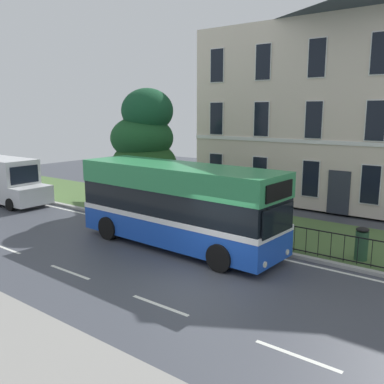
{
  "coord_description": "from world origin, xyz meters",
  "views": [
    {
      "loc": [
        7.29,
        -9.85,
        5.27
      ],
      "look_at": [
        -3.36,
        4.03,
        1.89
      ],
      "focal_mm": 39.62,
      "sensor_mm": 36.0,
      "label": 1
    }
  ],
  "objects": [
    {
      "name": "iron_verge_railing",
      "position": [
        0.45,
        4.4,
        0.62
      ],
      "size": [
        16.91,
        0.04,
        0.97
      ],
      "color": "black",
      "rests_on": "ground_plane"
    },
    {
      "name": "single_decker_bus",
      "position": [
        -2.88,
        2.52,
        1.69
      ],
      "size": [
        8.72,
        2.81,
        3.22
      ],
      "rotation": [
        0.0,
        0.0,
        -0.03
      ],
      "color": "blue",
      "rests_on": "ground_plane"
    },
    {
      "name": "litter_bin",
      "position": [
        3.38,
        4.96,
        0.71
      ],
      "size": [
        0.45,
        0.45,
        1.17
      ],
      "color": "#23472D",
      "rests_on": "ground_plane"
    },
    {
      "name": "ground_plane",
      "position": [
        0.0,
        1.0,
        -0.02
      ],
      "size": [
        60.0,
        56.0,
        0.18
      ],
      "color": "#3F434B"
    },
    {
      "name": "evergreen_tree",
      "position": [
        -8.27,
        6.38,
        2.85
      ],
      "size": [
        3.86,
        3.61,
        6.47
      ],
      "color": "#423328",
      "rests_on": "ground_plane"
    },
    {
      "name": "georgian_townhouse",
      "position": [
        0.45,
        16.34,
        5.9
      ],
      "size": [
        18.2,
        10.55,
        11.5
      ],
      "color": "beige",
      "rests_on": "ground_plane"
    },
    {
      "name": "white_panel_van",
      "position": [
        -15.83,
        2.66,
        1.31
      ],
      "size": [
        5.58,
        2.3,
        2.57
      ],
      "rotation": [
        0.0,
        0.0,
        0.02
      ],
      "color": "silver",
      "rests_on": "ground_plane"
    }
  ]
}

